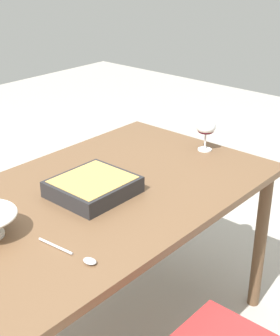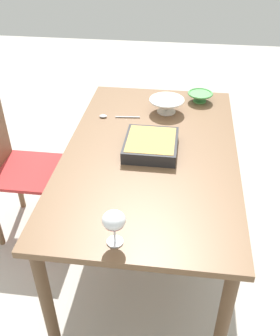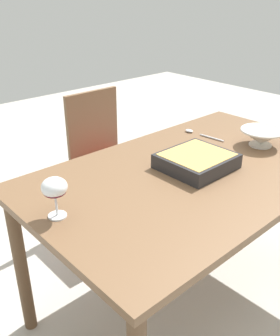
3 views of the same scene
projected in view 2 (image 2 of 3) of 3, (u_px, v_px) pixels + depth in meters
ground_plane at (149, 250)px, 2.32m from camera, size 8.00×8.00×0.00m
dining_table at (151, 164)px, 1.95m from camera, size 1.45×0.85×0.73m
chair at (18, 167)px, 2.22m from camera, size 0.38×0.44×0.86m
wine_glass at (114, 222)px, 1.34m from camera, size 0.09×0.09×0.14m
casserole_dish at (152, 145)px, 1.87m from camera, size 0.28×0.26×0.06m
mixing_bowl at (167, 105)px, 2.20m from camera, size 0.20×0.20×0.08m
small_bowl at (200, 96)px, 2.32m from camera, size 0.15×0.15×0.06m
serving_spoon at (111, 116)px, 2.17m from camera, size 0.04×0.23×0.01m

